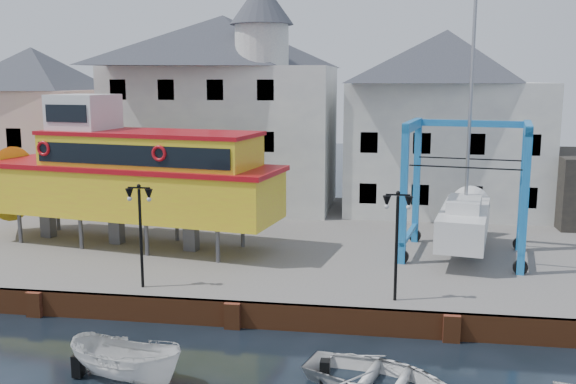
# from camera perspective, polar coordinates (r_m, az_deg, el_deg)

# --- Properties ---
(ground) EXTENTS (140.00, 140.00, 0.00)m
(ground) POSITION_cam_1_polar(r_m,az_deg,el_deg) (24.78, -4.90, -11.93)
(ground) COLOR black
(ground) RESTS_ON ground
(hardstanding) EXTENTS (44.00, 22.00, 1.00)m
(hardstanding) POSITION_cam_1_polar(r_m,az_deg,el_deg) (34.87, -0.61, -4.49)
(hardstanding) COLOR #615F5C
(hardstanding) RESTS_ON ground
(quay_wall) EXTENTS (44.00, 0.47, 1.00)m
(quay_wall) POSITION_cam_1_polar(r_m,az_deg,el_deg) (24.69, -4.86, -10.76)
(quay_wall) COLOR brown
(quay_wall) RESTS_ON ground
(building_pink) EXTENTS (8.00, 7.00, 10.30)m
(building_pink) POSITION_cam_1_polar(r_m,az_deg,el_deg) (46.79, -21.51, 5.56)
(building_pink) COLOR #D9A29C
(building_pink) RESTS_ON hardstanding
(building_white_main) EXTENTS (14.00, 8.30, 14.00)m
(building_white_main) POSITION_cam_1_polar(r_m,az_deg,el_deg) (42.05, -5.56, 7.41)
(building_white_main) COLOR #BCBCBC
(building_white_main) RESTS_ON hardstanding
(building_white_right) EXTENTS (12.00, 8.00, 11.20)m
(building_white_right) POSITION_cam_1_polar(r_m,az_deg,el_deg) (41.51, 13.68, 6.11)
(building_white_right) COLOR #BCBCBC
(building_white_right) RESTS_ON hardstanding
(lamp_post_left) EXTENTS (1.12, 0.32, 4.20)m
(lamp_post_left) POSITION_cam_1_polar(r_m,az_deg,el_deg) (25.87, -13.04, -1.54)
(lamp_post_left) COLOR black
(lamp_post_left) RESTS_ON hardstanding
(lamp_post_right) EXTENTS (1.12, 0.32, 4.20)m
(lamp_post_right) POSITION_cam_1_polar(r_m,az_deg,el_deg) (24.04, 9.69, -2.31)
(lamp_post_right) COLOR black
(lamp_post_right) RESTS_ON hardstanding
(tour_boat) EXTENTS (17.63, 6.97, 7.48)m
(tour_boat) POSITION_cam_1_polar(r_m,az_deg,el_deg) (33.11, -15.15, 1.50)
(tour_boat) COLOR #59595E
(tour_boat) RESTS_ON hardstanding
(travel_lift) EXTENTS (6.37, 8.29, 12.18)m
(travel_lift) POSITION_cam_1_polar(r_m,az_deg,el_deg) (31.66, 15.50, -1.64)
(travel_lift) COLOR #165AA5
(travel_lift) RESTS_ON hardstanding
(motorboat_a) EXTENTS (4.24, 2.43, 1.54)m
(motorboat_a) POSITION_cam_1_polar(r_m,az_deg,el_deg) (21.34, -14.10, -15.98)
(motorboat_a) COLOR silver
(motorboat_a) RESTS_ON ground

